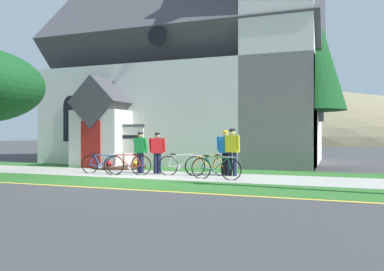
# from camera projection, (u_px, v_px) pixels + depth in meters

# --- Properties ---
(ground) EXTENTS (140.00, 140.00, 0.00)m
(ground) POSITION_uv_depth(u_px,v_px,m) (171.00, 170.00, 16.59)
(ground) COLOR #3D3D3F
(sidewalk_slab) EXTENTS (32.00, 2.79, 0.01)m
(sidewalk_slab) POSITION_uv_depth(u_px,v_px,m) (120.00, 173.00, 14.96)
(sidewalk_slab) COLOR #A8A59E
(sidewalk_slab) RESTS_ON ground
(grass_verge) EXTENTS (32.00, 2.20, 0.01)m
(grass_verge) POSITION_uv_depth(u_px,v_px,m) (80.00, 180.00, 12.63)
(grass_verge) COLOR #2D6628
(grass_verge) RESTS_ON ground
(church_lawn) EXTENTS (24.00, 1.87, 0.01)m
(church_lawn) POSITION_uv_depth(u_px,v_px,m) (148.00, 168.00, 17.15)
(church_lawn) COLOR #2D6628
(church_lawn) RESTS_ON ground
(curb_paint_stripe) EXTENTS (28.00, 0.16, 0.01)m
(curb_paint_stripe) POSITION_uv_depth(u_px,v_px,m) (54.00, 185.00, 11.45)
(curb_paint_stripe) COLOR yellow
(curb_paint_stripe) RESTS_ON ground
(church_building) EXTENTS (14.27, 10.38, 13.72)m
(church_building) POSITION_uv_depth(u_px,v_px,m) (197.00, 77.00, 21.53)
(church_building) COLOR silver
(church_building) RESTS_ON ground
(church_sign) EXTENTS (2.13, 0.13, 1.95)m
(church_sign) POSITION_uv_depth(u_px,v_px,m) (123.00, 140.00, 17.63)
(church_sign) COLOR #474C56
(church_sign) RESTS_ON ground
(flower_bed) EXTENTS (2.34, 2.34, 0.34)m
(flower_bed) POSITION_uv_depth(u_px,v_px,m) (120.00, 166.00, 17.33)
(flower_bed) COLOR #382319
(flower_bed) RESTS_ON ground
(bicycle_black) EXTENTS (1.68, 0.40, 0.82)m
(bicycle_black) POSITION_uv_depth(u_px,v_px,m) (181.00, 165.00, 14.19)
(bicycle_black) COLOR black
(bicycle_black) RESTS_ON ground
(bicycle_yellow) EXTENTS (1.78, 0.21, 0.82)m
(bicycle_yellow) POSITION_uv_depth(u_px,v_px,m) (216.00, 168.00, 12.96)
(bicycle_yellow) COLOR black
(bicycle_yellow) RESTS_ON ground
(bicycle_white) EXTENTS (1.67, 0.60, 0.81)m
(bicycle_white) POSITION_uv_depth(u_px,v_px,m) (128.00, 165.00, 14.31)
(bicycle_white) COLOR black
(bicycle_white) RESTS_ON ground
(bicycle_silver) EXTENTS (1.78, 0.20, 0.79)m
(bicycle_silver) POSITION_uv_depth(u_px,v_px,m) (102.00, 164.00, 14.87)
(bicycle_silver) COLOR black
(bicycle_silver) RESTS_ON ground
(bicycle_green) EXTENTS (1.65, 0.58, 0.80)m
(bicycle_green) POSITION_uv_depth(u_px,v_px,m) (209.00, 166.00, 13.99)
(bicycle_green) COLOR black
(bicycle_green) RESTS_ON ground
(cyclist_in_orange_jersey) EXTENTS (0.61, 0.40, 1.72)m
(cyclist_in_orange_jersey) POSITION_uv_depth(u_px,v_px,m) (232.00, 148.00, 14.02)
(cyclist_in_orange_jersey) COLOR #191E38
(cyclist_in_orange_jersey) RESTS_ON ground
(cyclist_in_blue_jersey) EXTENTS (0.62, 0.35, 1.59)m
(cyclist_in_blue_jersey) POSITION_uv_depth(u_px,v_px,m) (140.00, 149.00, 14.93)
(cyclist_in_blue_jersey) COLOR #191E38
(cyclist_in_blue_jersey) RESTS_ON ground
(cyclist_in_red_jersey) EXTENTS (0.63, 0.31, 1.58)m
(cyclist_in_red_jersey) POSITION_uv_depth(u_px,v_px,m) (157.00, 150.00, 14.81)
(cyclist_in_red_jersey) COLOR #191E38
(cyclist_in_red_jersey) RESTS_ON ground
(cyclist_in_green_jersey) EXTENTS (0.65, 0.29, 1.64)m
(cyclist_in_green_jersey) POSITION_uv_depth(u_px,v_px,m) (225.00, 149.00, 14.37)
(cyclist_in_green_jersey) COLOR black
(cyclist_in_green_jersey) RESTS_ON ground
(roadside_conifer) EXTENTS (3.55, 3.55, 8.92)m
(roadside_conifer) POSITION_uv_depth(u_px,v_px,m) (306.00, 41.00, 17.78)
(roadside_conifer) COLOR #3D2D1E
(roadside_conifer) RESTS_ON ground
(distant_hill) EXTENTS (78.98, 38.26, 18.74)m
(distant_hill) POSITION_uv_depth(u_px,v_px,m) (238.00, 143.00, 70.53)
(distant_hill) COLOR #847A5B
(distant_hill) RESTS_ON ground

